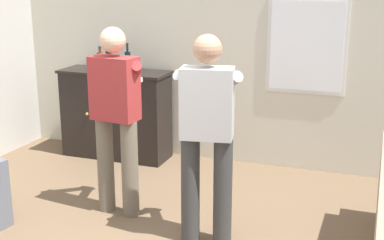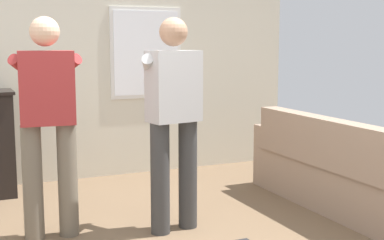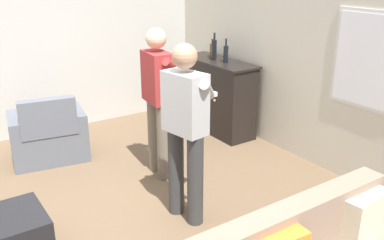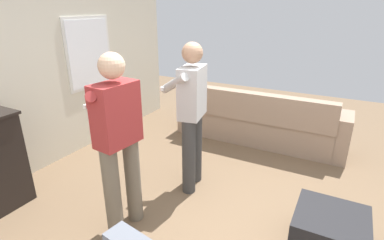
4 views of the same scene
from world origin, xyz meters
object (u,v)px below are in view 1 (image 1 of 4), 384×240
(person_standing_right, at_px, (207,130))
(sideboard_cabinet, at_px, (116,114))
(bottle_wine_green, at_px, (109,58))
(bottle_spirits_clear, at_px, (100,60))
(bottle_liquor_amber, at_px, (128,61))
(person_standing_left, at_px, (116,113))

(person_standing_right, bearing_deg, sideboard_cabinet, 135.72)
(person_standing_right, bearing_deg, bottle_wine_green, 137.12)
(sideboard_cabinet, distance_m, bottle_spirits_clear, 0.66)
(bottle_wine_green, distance_m, bottle_liquor_amber, 0.23)
(person_standing_left, xyz_separation_m, person_standing_right, (0.92, -0.24, 0.00))
(bottle_wine_green, height_order, person_standing_left, person_standing_left)
(sideboard_cabinet, height_order, bottle_wine_green, bottle_wine_green)
(sideboard_cabinet, bearing_deg, bottle_spirits_clear, 164.55)
(bottle_wine_green, height_order, bottle_liquor_amber, bottle_wine_green)
(bottle_spirits_clear, bearing_deg, sideboard_cabinet, -15.45)
(sideboard_cabinet, xyz_separation_m, bottle_wine_green, (-0.05, -0.03, 0.66))
(bottle_spirits_clear, xyz_separation_m, person_standing_right, (1.88, -1.69, -0.20))
(bottle_spirits_clear, height_order, person_standing_right, person_standing_right)
(sideboard_cabinet, relative_size, person_standing_left, 0.77)
(bottle_wine_green, xyz_separation_m, person_standing_right, (1.73, -1.60, -0.24))
(person_standing_left, bearing_deg, sideboard_cabinet, 118.54)
(bottle_liquor_amber, height_order, person_standing_right, person_standing_right)
(person_standing_right, bearing_deg, person_standing_left, 165.11)
(bottle_wine_green, bearing_deg, sideboard_cabinet, 28.30)
(bottle_spirits_clear, distance_m, person_standing_right, 2.54)
(bottle_wine_green, relative_size, person_standing_right, 0.22)
(bottle_wine_green, bearing_deg, bottle_spirits_clear, 151.21)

